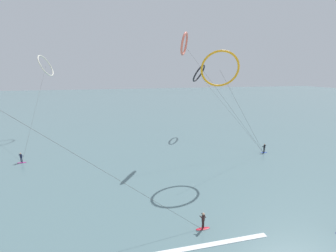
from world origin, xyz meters
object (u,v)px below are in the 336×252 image
Objects in this scene: surfer_crimson at (203,222)px; kite_charcoal at (199,73)px; kite_coral at (184,44)px; surfer_cobalt at (264,149)px; kite_amber at (220,69)px; surfer_magenta at (21,158)px; kite_ivory at (46,66)px.

kite_charcoal reaches higher than surfer_crimson.
kite_coral is at bearing -147.39° from surfer_crimson.
kite_charcoal is 0.96× the size of kite_coral.
surfer_crimson is 1.00× the size of surfer_cobalt.
kite_amber reaches higher than kite_charcoal.
surfer_magenta is 0.08× the size of kite_ivory.
surfer_crimson is at bearing 18.34° from kite_charcoal.
kite_ivory is (-22.06, 41.74, 15.08)m from surfer_crimson.
surfer_crimson is at bearing 78.42° from kite_amber.
surfer_magenta is 32.74m from kite_coral.
kite_ivory is (0.42, 19.74, 15.08)m from surfer_magenta.
kite_coral is (-2.68, 8.25, 4.21)m from kite_amber.
kite_charcoal is (5.18, 21.26, -0.68)m from kite_amber.
kite_coral reaches higher than kite_amber.
kite_ivory is (-40.93, 24.95, 15.08)m from surfer_cobalt.
kite_amber is 41.14m from kite_ivory.
kite_coral is (27.17, -0.73, 18.25)m from surfer_magenta.
kite_amber reaches higher than surfer_crimson.
surfer_cobalt is at bearing -143.90° from kite_amber.
surfer_magenta is (-22.48, 22.00, 0.00)m from surfer_crimson.
kite_charcoal is 15.97m from kite_coral.
kite_charcoal is 0.90× the size of kite_ivory.
surfer_crimson is at bearing -141.23° from kite_ivory.
surfer_crimson is 28.42m from kite_coral.
kite_charcoal reaches higher than surfer_magenta.
surfer_crimson is 20.52m from kite_amber.
kite_coral reaches higher than surfer_crimson.
kite_charcoal is at bearing -155.06° from surfer_crimson.
surfer_cobalt is at bearing 100.75° from kite_coral.
surfer_crimson is at bearing -6.02° from surfer_magenta.
kite_ivory reaches higher than surfer_crimson.
kite_coral is (4.70, 21.27, 18.25)m from surfer_crimson.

